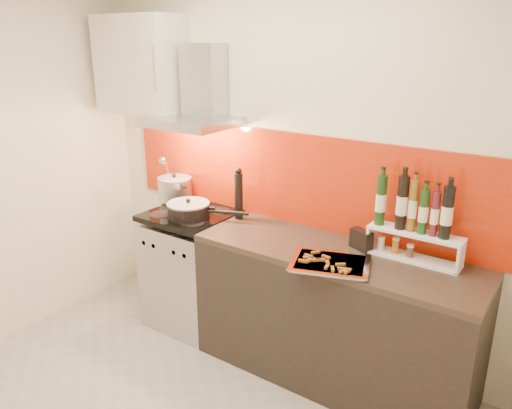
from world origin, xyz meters
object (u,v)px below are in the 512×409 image
Objects in this scene: stock_pot at (175,189)px; range_stove at (193,270)px; pepper_mill at (239,194)px; saute_pan at (189,210)px; counter at (333,315)px; baking_tray at (330,263)px.

range_stove is at bearing -26.53° from stock_pot.
range_stove is at bearing -159.33° from pepper_mill.
counter is at bearing 3.76° from saute_pan.
saute_pan is at bearing -176.24° from counter.
baking_tray is at bearing -8.92° from range_stove.
saute_pan is 1.51× the size of pepper_mill.
saute_pan reaches higher than range_stove.
pepper_mill is at bearing 159.84° from baking_tray.
baking_tray is at bearing -12.37° from stock_pot.
stock_pot reaches higher than baking_tray.
saute_pan is (-1.14, -0.07, 0.51)m from counter.
counter is 1.59m from stock_pot.
pepper_mill reaches higher than counter.
range_stove is 1.70× the size of baking_tray.
stock_pot is at bearing 174.79° from counter.
pepper_mill is at bearing 171.33° from counter.
baking_tray is (0.06, -0.20, 0.47)m from counter.
stock_pot is 0.40m from saute_pan.
pepper_mill is (0.63, -0.01, 0.08)m from stock_pot.
saute_pan is 1.07× the size of baking_tray.
pepper_mill is 0.97m from baking_tray.
baking_tray reaches higher than range_stove.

